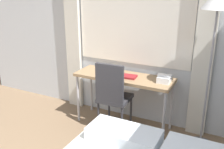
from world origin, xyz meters
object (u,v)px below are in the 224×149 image
telephone (164,79)px  desk (124,81)px  desk_chair (113,94)px  book (126,76)px  standing_lamp (217,14)px

telephone → desk: bearing=-177.7°
desk → desk_chair: 0.26m
desk_chair → book: desk_chair is taller
telephone → book: (-0.51, -0.05, -0.03)m
desk_chair → telephone: desk_chair is taller
desk → telephone: bearing=2.3°
desk → standing_lamp: size_ratio=0.71×
telephone → book: size_ratio=0.64×
desk_chair → standing_lamp: (1.13, 0.19, 1.07)m
desk_chair → book: 0.30m
desk → standing_lamp: (1.08, -0.03, 0.95)m
standing_lamp → telephone: standing_lamp is taller
desk → desk_chair: bearing=-103.5°
telephone → book: telephone is taller
book → desk: bearing=149.4°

